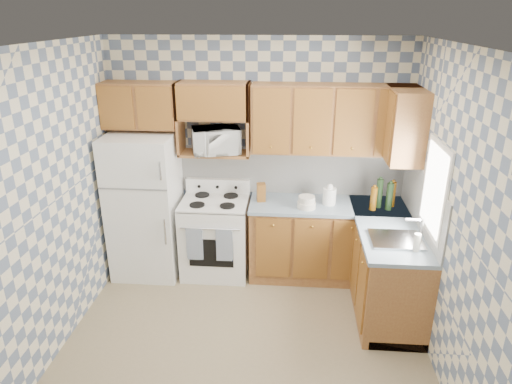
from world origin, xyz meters
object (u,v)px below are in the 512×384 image
Objects in this scene: refrigerator at (145,206)px; stove_body at (216,237)px; electric_kettle at (329,196)px; microwave at (216,140)px.

refrigerator is 0.89m from stove_body.
electric_kettle is (1.30, 0.01, 0.56)m from stove_body.
microwave is (0.82, 0.15, 0.75)m from refrigerator.
refrigerator reaches higher than stove_body.
microwave is at bearing 10.53° from refrigerator.
refrigerator is 3.23× the size of microwave.
microwave reaches higher than stove_body.
microwave reaches higher than refrigerator.
microwave is 2.79× the size of electric_kettle.
electric_kettle is (1.28, -0.12, -0.58)m from microwave.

